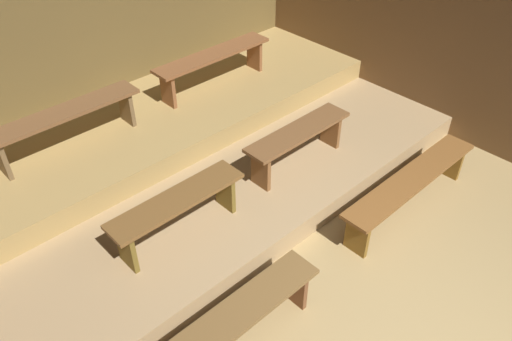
{
  "coord_description": "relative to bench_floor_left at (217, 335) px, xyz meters",
  "views": [
    {
      "loc": [
        -2.75,
        -0.62,
        3.87
      ],
      "look_at": [
        0.23,
        2.53,
        0.47
      ],
      "focal_mm": 35.44,
      "sensor_mm": 36.0,
      "label": 1
    }
  ],
  "objects": [
    {
      "name": "bench_lower_left",
      "position": [
        0.53,
        1.2,
        0.25
      ],
      "size": [
        1.42,
        0.33,
        0.47
      ],
      "color": "brown",
      "rests_on": "platform_lower"
    },
    {
      "name": "platform_middle",
      "position": [
        1.37,
        2.92,
        0.02
      ],
      "size": [
        6.21,
        1.79,
        0.27
      ],
      "primitive_type": "cube",
      "color": "#A9894E",
      "rests_on": "platform_lower"
    },
    {
      "name": "bench_middle_left",
      "position": [
        0.32,
        2.94,
        0.53
      ],
      "size": [
        1.74,
        0.33,
        0.47
      ],
      "color": "brown",
      "rests_on": "platform_middle"
    },
    {
      "name": "bench_middle_right",
      "position": [
        2.42,
        2.94,
        0.53
      ],
      "size": [
        1.74,
        0.33,
        0.47
      ],
      "color": "brown",
      "rests_on": "platform_middle"
    },
    {
      "name": "platform_lower",
      "position": [
        1.37,
        2.14,
        -0.25
      ],
      "size": [
        6.21,
        3.35,
        0.27
      ],
      "primitive_type": "cube",
      "color": "tan",
      "rests_on": "ground"
    },
    {
      "name": "wall_back",
      "position": [
        1.37,
        3.84,
        0.89
      ],
      "size": [
        7.01,
        0.06,
        2.54
      ],
      "primitive_type": "cube",
      "color": "brown",
      "rests_on": "ground"
    },
    {
      "name": "bench_floor_left",
      "position": [
        0.0,
        0.0,
        0.0
      ],
      "size": [
        2.07,
        0.33,
        0.47
      ],
      "color": "brown",
      "rests_on": "ground"
    },
    {
      "name": "bench_lower_right",
      "position": [
        2.21,
        1.2,
        0.25
      ],
      "size": [
        1.42,
        0.33,
        0.47
      ],
      "color": "brown",
      "rests_on": "platform_lower"
    },
    {
      "name": "wall_right",
      "position": [
        4.51,
        1.26,
        0.89
      ],
      "size": [
        0.06,
        5.91,
        2.54
      ],
      "primitive_type": "cube",
      "color": "brown",
      "rests_on": "ground"
    },
    {
      "name": "bench_floor_right",
      "position": [
        2.74,
        0.0,
        0.0
      ],
      "size": [
        2.07,
        0.33,
        0.47
      ],
      "color": "brown",
      "rests_on": "ground"
    },
    {
      "name": "ground",
      "position": [
        1.37,
        1.26,
        -0.42
      ],
      "size": [
        7.01,
        5.91,
        0.08
      ],
      "primitive_type": "cube",
      "color": "#A18554"
    }
  ]
}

